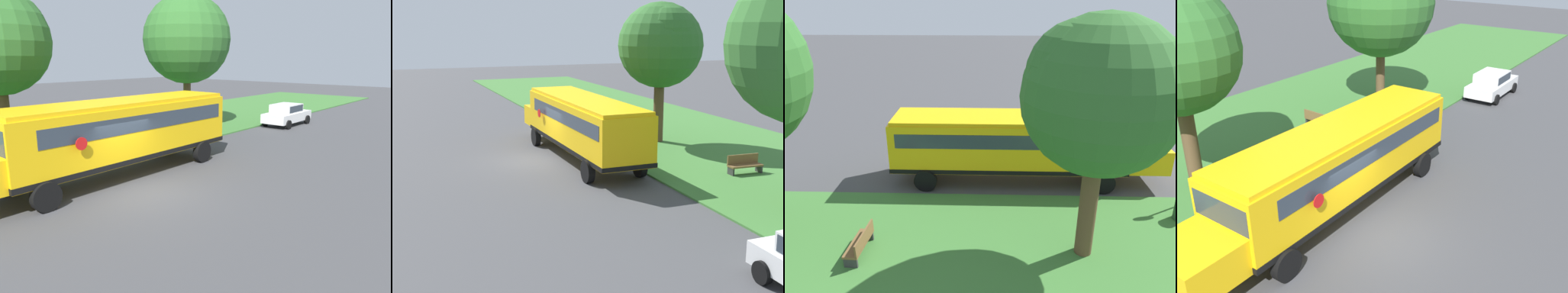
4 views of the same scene
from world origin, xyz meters
The scene contains 4 objects.
ground_plane centered at (0.00, 0.00, 0.00)m, with size 120.00×120.00×0.00m, color #424244.
school_bus centered at (-2.31, 0.67, 1.92)m, with size 2.85×12.42×3.16m.
oak_tree_beside_bus centered at (-7.82, -1.30, 5.64)m, with size 4.74×4.74×7.90m.
park_bench centered at (-8.12, 6.09, 0.47)m, with size 1.62×0.58×0.92m.
Camera 3 is at (-18.61, 1.71, 8.37)m, focal length 35.00 mm.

